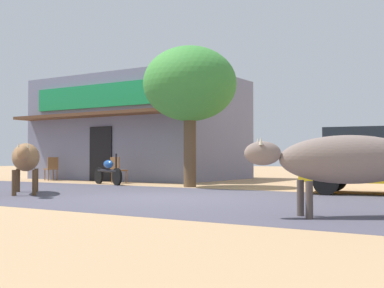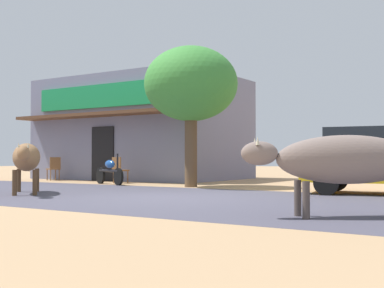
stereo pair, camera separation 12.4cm
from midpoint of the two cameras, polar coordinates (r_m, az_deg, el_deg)
The scene contains 10 objects.
ground at distance 11.64m, azimuth -3.05°, elevation -5.96°, with size 80.00×80.00×0.00m, color tan.
asphalt_road at distance 11.64m, azimuth -3.05°, elevation -5.95°, with size 72.00×6.67×0.00m, color #494755.
storefront_left_cafe at distance 22.32m, azimuth -5.81°, elevation 1.60°, with size 8.03×6.45×4.22m.
roadside_tree at distance 15.93m, azimuth -0.46°, elevation 6.59°, with size 2.89×2.89×4.34m.
parked_hatchback_car at distance 13.44m, azimuth 19.79°, elevation -1.69°, with size 4.03×2.42×1.64m.
parked_motorcycle at distance 17.35m, azimuth -9.52°, elevation -2.96°, with size 1.79×0.77×1.03m.
cow_near_brown at distance 13.41m, azimuth -18.24°, elevation -1.46°, with size 2.32×2.17×1.26m.
cow_far_dark at distance 8.10m, azimuth 16.40°, elevation -1.73°, with size 2.46×2.04×1.24m.
cafe_chair_near_tree at distance 21.06m, azimuth -15.50°, elevation -2.53°, with size 0.56×0.56×0.92m.
cafe_chair_by_doorway at distance 18.29m, azimuth -8.48°, elevation -2.72°, with size 0.49×0.49×0.92m.
Camera 1 is at (6.65, -9.51, 0.90)m, focal length 47.96 mm.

